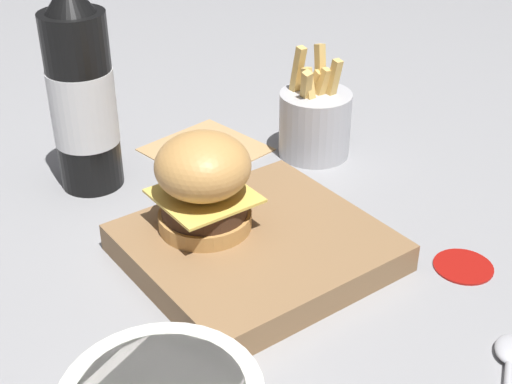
# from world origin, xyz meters

# --- Properties ---
(ground_plane) EXTENTS (6.00, 6.00, 0.00)m
(ground_plane) POSITION_xyz_m (0.00, 0.00, 0.00)
(ground_plane) COLOR gray
(serving_board) EXTENTS (0.24, 0.22, 0.03)m
(serving_board) POSITION_xyz_m (-0.01, 0.08, 0.01)
(serving_board) COLOR olive
(serving_board) RESTS_ON ground_plane
(burger) EXTENTS (0.09, 0.09, 0.10)m
(burger) POSITION_xyz_m (0.02, 0.03, 0.08)
(burger) COLOR tan
(burger) RESTS_ON serving_board
(ketchup_bottle) EXTENTS (0.07, 0.07, 0.24)m
(ketchup_bottle) POSITION_xyz_m (0.05, -0.16, 0.11)
(ketchup_bottle) COLOR black
(ketchup_bottle) RESTS_ON ground_plane
(fries_basket) EXTENTS (0.09, 0.09, 0.14)m
(fries_basket) POSITION_xyz_m (-0.21, -0.07, 0.04)
(fries_basket) COLOR #B7B7BC
(fries_basket) RESTS_ON ground_plane
(spoon) EXTENTS (0.15, 0.11, 0.01)m
(spoon) POSITION_xyz_m (-0.08, 0.33, 0.01)
(spoon) COLOR #B2B2B7
(spoon) RESTS_ON ground_plane
(ketchup_puddle) EXTENTS (0.06, 0.06, 0.00)m
(ketchup_puddle) POSITION_xyz_m (-0.17, 0.21, 0.00)
(ketchup_puddle) COLOR #9E140F
(ketchup_puddle) RESTS_ON ground_plane
(parchment_square) EXTENTS (0.15, 0.15, 0.00)m
(parchment_square) POSITION_xyz_m (-0.10, -0.15, 0.00)
(parchment_square) COLOR tan
(parchment_square) RESTS_ON ground_plane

